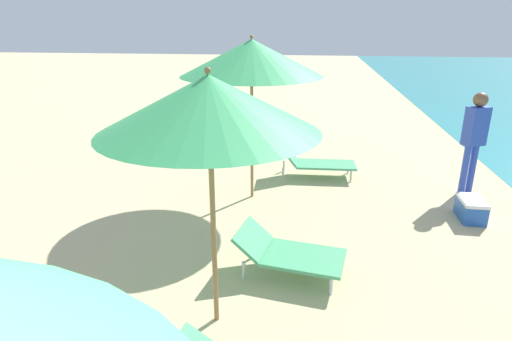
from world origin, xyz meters
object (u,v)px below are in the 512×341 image
at_px(lounger_farthest_shoreside, 314,161).
at_px(person_walking_near, 475,133).
at_px(umbrella_second, 209,104).
at_px(umbrella_farthest, 252,58).
at_px(lounger_second_shoreside, 288,252).
at_px(cooler_box, 471,209).

bearing_deg(lounger_farthest_shoreside, person_walking_near, -12.59).
relative_size(umbrella_second, umbrella_farthest, 0.94).
relative_size(umbrella_farthest, lounger_farthest_shoreside, 1.81).
bearing_deg(umbrella_farthest, lounger_farthest_shoreside, 47.60).
bearing_deg(umbrella_farthest, lounger_second_shoreside, -71.45).
bearing_deg(lounger_farthest_shoreside, umbrella_second, -104.66).
bearing_deg(lounger_second_shoreside, lounger_farthest_shoreside, 94.76).
bearing_deg(umbrella_second, cooler_box, 39.98).
xyz_separation_m(lounger_second_shoreside, umbrella_farthest, (-0.77, 2.29, 2.06)).
bearing_deg(lounger_farthest_shoreside, lounger_second_shoreside, -97.27).
height_order(person_walking_near, cooler_box, person_walking_near).
bearing_deg(lounger_second_shoreside, cooler_box, 44.20).
height_order(umbrella_second, cooler_box, umbrella_second).
xyz_separation_m(umbrella_second, lounger_second_shoreside, (0.66, 0.95, -1.93)).
xyz_separation_m(umbrella_second, umbrella_farthest, (-0.11, 3.24, 0.13)).
bearing_deg(umbrella_second, umbrella_farthest, 91.89).
relative_size(umbrella_farthest, person_walking_near, 1.51).
xyz_separation_m(lounger_second_shoreside, person_walking_near, (2.96, 2.97, 0.81)).
height_order(umbrella_second, umbrella_farthest, umbrella_farthest).
bearing_deg(cooler_box, umbrella_farthest, 172.79).
bearing_deg(umbrella_farthest, cooler_box, -7.21).
distance_m(lounger_second_shoreside, umbrella_farthest, 3.18).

